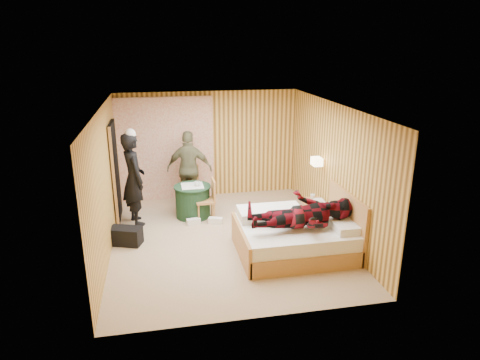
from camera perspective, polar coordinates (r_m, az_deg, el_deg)
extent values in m
cube|color=tan|center=(8.22, -1.89, -7.81)|extent=(4.20, 5.00, 0.01)
cube|color=white|center=(7.48, -2.09, 9.69)|extent=(4.20, 5.00, 0.01)
cube|color=#EFBE5B|center=(10.15, -4.23, 4.72)|extent=(4.20, 0.02, 2.50)
cube|color=#EFBE5B|center=(7.73, -17.54, -0.40)|extent=(0.02, 5.00, 2.50)
cube|color=#EFBE5B|center=(8.33, 12.43, 1.34)|extent=(0.02, 5.00, 2.50)
cube|color=silver|center=(10.03, -9.87, 4.04)|extent=(2.20, 0.08, 2.40)
cube|color=black|center=(9.12, -16.28, 1.02)|extent=(0.06, 0.90, 2.05)
cylinder|color=gold|center=(8.68, 10.69, 2.47)|extent=(0.18, 0.04, 0.04)
cube|color=#FFE3B2|center=(8.65, 10.20, 2.45)|extent=(0.18, 0.24, 0.16)
cube|color=tan|center=(7.72, 7.22, -8.58)|extent=(1.92, 1.54, 0.29)
cube|color=white|center=(7.61, 7.29, -6.80)|extent=(1.86, 1.48, 0.24)
cube|color=tan|center=(7.44, 0.12, -8.43)|extent=(0.06, 1.54, 0.54)
cube|color=tan|center=(7.89, 14.00, -5.30)|extent=(0.06, 1.54, 1.06)
cube|color=white|center=(7.48, 13.72, -6.06)|extent=(0.37, 0.53, 0.13)
cube|color=white|center=(8.09, 11.61, -4.01)|extent=(0.37, 0.53, 0.13)
cube|color=white|center=(7.81, 4.02, -4.35)|extent=(1.15, 0.58, 0.17)
cube|color=tan|center=(8.88, 9.83, -4.27)|extent=(0.37, 0.51, 0.51)
cube|color=tan|center=(8.82, 9.89, -3.30)|extent=(0.39, 0.52, 0.03)
cylinder|color=#1C3E25|center=(9.15, -6.30, -2.88)|extent=(0.73, 0.73, 0.66)
cylinder|color=#1C3E25|center=(9.04, -6.38, -0.89)|extent=(0.78, 0.78, 0.03)
cube|color=white|center=(9.03, -6.38, -0.77)|extent=(0.60, 0.60, 0.01)
cube|color=tan|center=(9.62, -6.61, -1.08)|extent=(0.42, 0.42, 0.05)
cube|color=tan|center=(9.72, -6.77, 0.68)|extent=(0.42, 0.04, 0.46)
cylinder|color=tan|center=(9.53, -7.49, -2.81)|extent=(0.04, 0.04, 0.43)
cylinder|color=tan|center=(9.87, -5.67, -1.98)|extent=(0.04, 0.04, 0.43)
cube|color=tan|center=(8.93, -4.66, -2.75)|extent=(0.40, 0.40, 0.05)
cube|color=tan|center=(8.87, -3.56, -1.26)|extent=(0.04, 0.39, 0.43)
cylinder|color=tan|center=(9.14, -5.74, -3.76)|extent=(0.04, 0.04, 0.40)
cylinder|color=tan|center=(8.88, -3.47, -4.37)|extent=(0.04, 0.04, 0.40)
cube|color=black|center=(8.22, -14.99, -7.22)|extent=(0.64, 0.48, 0.33)
cube|color=white|center=(8.85, -6.22, -5.52)|extent=(0.29, 0.16, 0.12)
cube|color=white|center=(8.85, -3.28, -5.43)|extent=(0.31, 0.21, 0.13)
imported|color=black|center=(8.83, -13.99, 0.12)|extent=(0.65, 0.80, 1.89)
imported|color=#636142|center=(9.60, -6.75, 1.46)|extent=(1.08, 0.64, 1.72)
imported|color=#600912|center=(7.23, 8.33, -3.46)|extent=(0.86, 0.67, 1.77)
imported|color=white|center=(8.74, 10.04, -2.80)|extent=(0.21, 0.25, 0.02)
imported|color=white|center=(8.73, 10.04, -2.67)|extent=(0.19, 0.24, 0.02)
imported|color=white|center=(8.88, 9.64, -2.18)|extent=(0.13, 0.13, 0.09)
imported|color=white|center=(8.97, -5.73, -0.51)|extent=(0.15, 0.15, 0.10)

